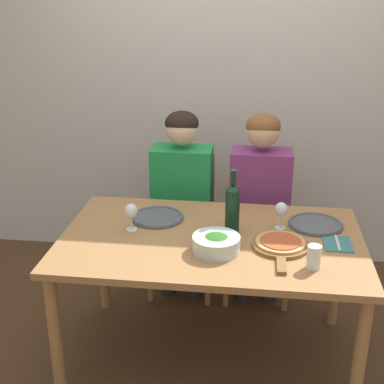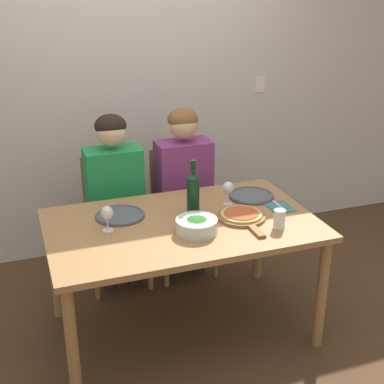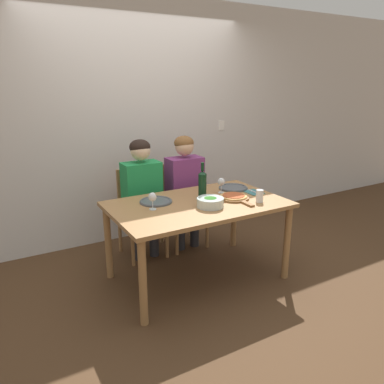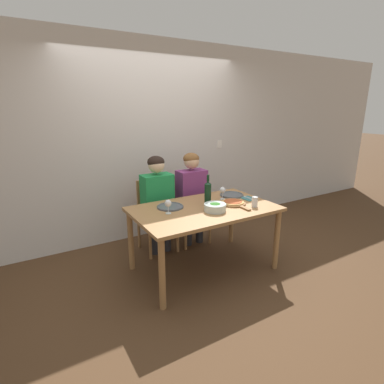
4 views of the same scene
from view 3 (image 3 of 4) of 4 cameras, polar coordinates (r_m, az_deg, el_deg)
The scene contains 16 objects.
ground_plane at distance 3.67m, azimuth 0.81°, elevation -12.81°, with size 40.00×40.00×0.00m, color #4C331E.
back_wall at distance 4.37m, azimuth -7.88°, elevation 10.53°, with size 10.00×0.06×2.70m.
dining_table at distance 3.39m, azimuth 0.86°, elevation -2.96°, with size 1.56×0.95×0.75m.
chair_left at distance 4.00m, azimuth -8.01°, elevation -2.44°, with size 0.42×0.42×0.92m.
chair_right at distance 4.20m, azimuth -1.71°, elevation -1.36°, with size 0.42×0.42×0.92m.
person_woman at distance 3.83m, azimuth -7.55°, elevation 0.63°, with size 0.47×0.51×1.25m.
person_man at distance 4.04m, azimuth -1.02°, elevation 1.61°, with size 0.47×0.51×1.25m.
wine_bottle at distance 3.44m, azimuth 1.60°, elevation 1.22°, with size 0.08×0.08×0.34m.
broccoli_bowl at distance 3.25m, azimuth 2.81°, elevation -1.56°, with size 0.24×0.24×0.09m.
dinner_plate_left at distance 3.39m, azimuth -5.52°, elevation -1.41°, with size 0.30×0.30×0.02m.
dinner_plate_right at distance 3.82m, azimuth 6.29°, elevation 0.67°, with size 0.30×0.30×0.02m.
pizza_on_board at distance 3.49m, azimuth 6.44°, elevation -0.80°, with size 0.29×0.43×0.04m.
wine_glass_left at distance 3.17m, azimuth -6.05°, elevation -0.89°, with size 0.07×0.07×0.15m.
wine_glass_right at distance 3.64m, azimuth 4.48°, elevation 1.46°, with size 0.07×0.07×0.15m.
water_tumbler at distance 3.42m, azimuth 10.28°, elevation -0.60°, with size 0.07×0.07×0.11m.
fork_on_napkin at distance 3.72m, azimuth 9.36°, elevation -0.02°, with size 0.14×0.18×0.01m.
Camera 3 is at (-1.63, -2.75, 1.81)m, focal length 35.00 mm.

